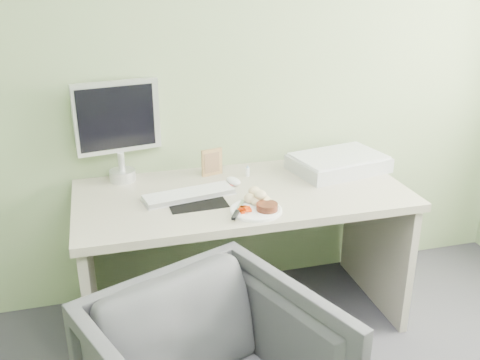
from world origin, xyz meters
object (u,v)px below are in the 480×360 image
object	(u,v)px
scanner	(338,164)
monitor	(118,126)
desk	(242,225)
plate	(256,210)

from	to	relation	value
scanner	monitor	world-z (taller)	monitor
desk	monitor	xyz separation A→B (m)	(-0.55, 0.31, 0.47)
plate	monitor	bearing A→B (deg)	134.81
desk	monitor	world-z (taller)	monitor
plate	scanner	bearing A→B (deg)	33.42
desk	scanner	xyz separation A→B (m)	(0.57, 0.14, 0.22)
desk	scanner	distance (m)	0.63
scanner	monitor	xyz separation A→B (m)	(-1.12, 0.17, 0.25)
desk	plate	xyz separation A→B (m)	(-0.00, -0.24, 0.19)
scanner	monitor	size ratio (longest dim) A/B	0.95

